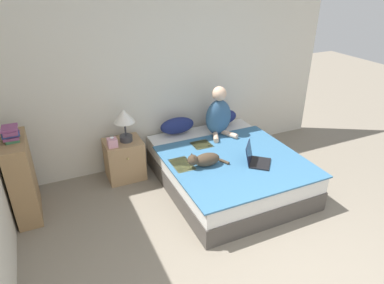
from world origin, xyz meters
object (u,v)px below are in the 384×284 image
(person_sitting, at_px, (219,115))
(bookshelf, at_px, (22,178))
(cat_tabby, at_px, (204,160))
(table_lamp, at_px, (124,119))
(pillow_near, at_px, (177,126))
(pillow_far, at_px, (221,118))
(laptop_open, at_px, (256,159))
(nightstand, at_px, (124,159))
(book_stack_top, at_px, (11,134))
(tissue_box, at_px, (112,142))
(bed, at_px, (227,170))

(person_sitting, relative_size, bookshelf, 0.73)
(cat_tabby, xyz_separation_m, table_lamp, (-0.70, 0.89, 0.30))
(pillow_near, height_order, pillow_far, same)
(laptop_open, relative_size, nightstand, 0.75)
(person_sitting, bearing_deg, pillow_near, 152.59)
(pillow_far, relative_size, nightstand, 0.92)
(person_sitting, bearing_deg, book_stack_top, -177.28)
(nightstand, bearing_deg, tissue_box, -148.27)
(cat_tabby, bearing_deg, pillow_far, -123.94)
(tissue_box, bearing_deg, cat_tabby, -41.70)
(laptop_open, height_order, nightstand, laptop_open)
(person_sitting, height_order, tissue_box, person_sitting)
(cat_tabby, relative_size, table_lamp, 1.15)
(nightstand, bearing_deg, table_lamp, -9.35)
(pillow_near, relative_size, laptop_open, 1.22)
(pillow_near, bearing_deg, person_sitting, -27.41)
(cat_tabby, relative_size, tissue_box, 3.63)
(laptop_open, xyz_separation_m, nightstand, (-1.35, 1.10, -0.25))
(cat_tabby, bearing_deg, laptop_open, 165.42)
(person_sitting, relative_size, cat_tabby, 1.38)
(person_sitting, height_order, nightstand, person_sitting)
(tissue_box, distance_m, bookshelf, 1.10)
(bookshelf, bearing_deg, laptop_open, -17.23)
(pillow_far, distance_m, cat_tabby, 1.25)
(pillow_far, xyz_separation_m, bookshelf, (-2.75, -0.39, -0.11))
(bookshelf, distance_m, book_stack_top, 0.55)
(person_sitting, xyz_separation_m, tissue_box, (-1.48, 0.09, -0.16))
(laptop_open, distance_m, bookshelf, 2.70)
(table_lamp, bearing_deg, cat_tabby, -51.68)
(bed, xyz_separation_m, person_sitting, (0.16, 0.57, 0.53))
(book_stack_top, bearing_deg, table_lamp, 13.19)
(bed, height_order, pillow_near, pillow_near)
(cat_tabby, height_order, nightstand, cat_tabby)
(person_sitting, distance_m, laptop_open, 0.95)
(pillow_near, height_order, cat_tabby, pillow_near)
(person_sitting, bearing_deg, pillow_far, 53.85)
(laptop_open, distance_m, table_lamp, 1.74)
(tissue_box, xyz_separation_m, bookshelf, (-1.08, -0.21, -0.12))
(cat_tabby, distance_m, table_lamp, 1.18)
(person_sitting, bearing_deg, nightstand, 172.08)
(bed, xyz_separation_m, table_lamp, (-1.12, 0.75, 0.62))
(laptop_open, bearing_deg, person_sitting, 42.41)
(pillow_near, bearing_deg, bookshelf, -169.28)
(cat_tabby, distance_m, bookshelf, 2.07)
(person_sitting, xyz_separation_m, bookshelf, (-2.56, -0.12, -0.29))
(bed, distance_m, tissue_box, 1.52)
(cat_tabby, bearing_deg, nightstand, -45.82)
(nightstand, relative_size, book_stack_top, 2.33)
(bed, height_order, pillow_far, pillow_far)
(cat_tabby, xyz_separation_m, bookshelf, (-1.98, 0.60, -0.08))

